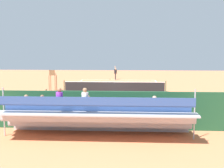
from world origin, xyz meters
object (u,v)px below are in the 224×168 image
Objects in this scene: courtside_bench at (151,116)px; equipment_bag at (122,123)px; tennis_ball_near at (131,82)px; tennis_net at (114,86)px; tennis_player at (115,72)px; bleacher_stand at (95,117)px; umpire_chair at (53,78)px; tennis_racket at (112,79)px; line_judge at (44,105)px.

courtside_bench is 1.62m from equipment_bag.
tennis_ball_near is at bearing -87.33° from courtside_bench.
tennis_player reaches higher than tennis_net.
tennis_player reaches higher than courtside_bench.
tennis_ball_near is (1.01, -21.74, -0.53)m from courtside_bench.
tennis_ball_near is at bearing -94.35° from bleacher_stand.
bleacher_stand is at bearing 90.69° from tennis_player.
courtside_bench is 21.77m from tennis_ball_near.
equipment_bag is at bearing 119.17° from umpire_chair.
bleacher_stand is 2.45m from equipment_bag.
bleacher_stand is (0.13, 15.35, 0.45)m from tennis_net.
bleacher_stand is at bearing 89.53° from tennis_net.
tennis_net reaches higher than courtside_bench.
bleacher_stand is 15.51× the size of tennis_racket.
tennis_ball_near is at bearing -101.26° from tennis_net.
tennis_racket is at bearing -85.12° from equipment_bag.
tennis_player is at bearing -86.34° from equipment_bag.
courtside_bench is 6.02m from line_judge.
tennis_player is at bearing -53.40° from tennis_ball_near.
courtside_bench reaches higher than tennis_racket.
courtside_bench is at bearing 98.40° from tennis_racket.
tennis_player is at bearing -116.37° from umpire_chair.
tennis_racket is at bearing -112.80° from umpire_chair.
tennis_racket is (-5.16, -12.28, -1.30)m from umpire_chair.
tennis_net is 8.65m from tennis_ball_near.
equipment_bag is at bearing 4.68° from courtside_bench.
tennis_racket is at bearing -95.16° from line_judge.
tennis_player is at bearing -87.74° from tennis_net.
bleacher_stand is 3.53m from courtside_bench.
tennis_player is 1.00× the size of line_judge.
tennis_player is at bearing -89.31° from bleacher_stand.
tennis_net is at bearing 78.74° from tennis_ball_near.
bleacher_stand reaches higher than line_judge.
tennis_player is 3.71m from tennis_ball_near.
courtside_bench is at bearing 97.29° from tennis_player.
tennis_player is 29.18× the size of tennis_ball_near.
equipment_bag is at bearing 94.84° from tennis_net.
tennis_net is 5.35× the size of tennis_player.
courtside_bench is 25.58m from tennis_racket.
equipment_bag is (-1.26, -1.95, -0.78)m from bleacher_stand.
equipment_bag is at bearing 88.55° from tennis_ball_near.
equipment_bag is 0.47× the size of tennis_player.
line_judge is (3.29, 12.96, 0.51)m from tennis_net.
tennis_racket is (0.91, -27.38, -0.94)m from bleacher_stand.
tennis_ball_near reaches higher than tennis_racket.
umpire_chair is 13.03m from line_judge.
courtside_bench is at bearing 101.51° from tennis_net.
bleacher_stand is 23.91m from tennis_ball_near.
tennis_net is at bearing -85.16° from equipment_bag.
equipment_bag reaches higher than tennis_racket.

